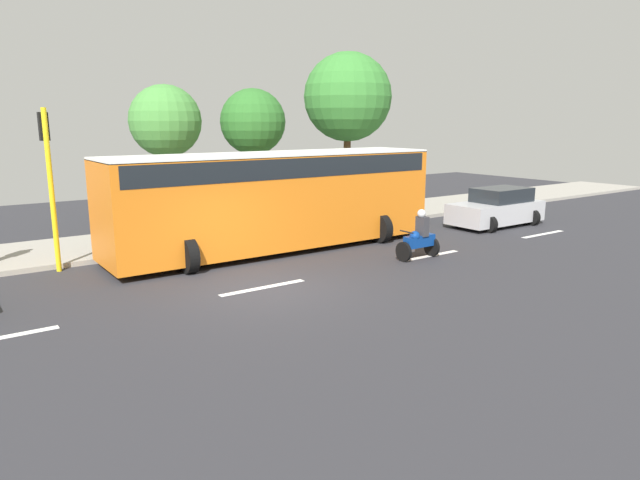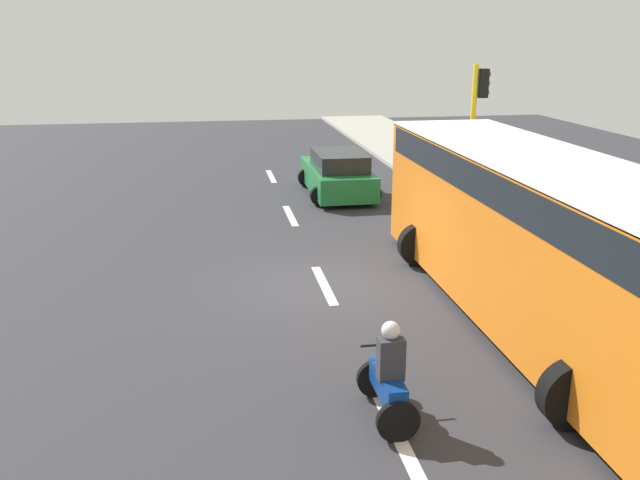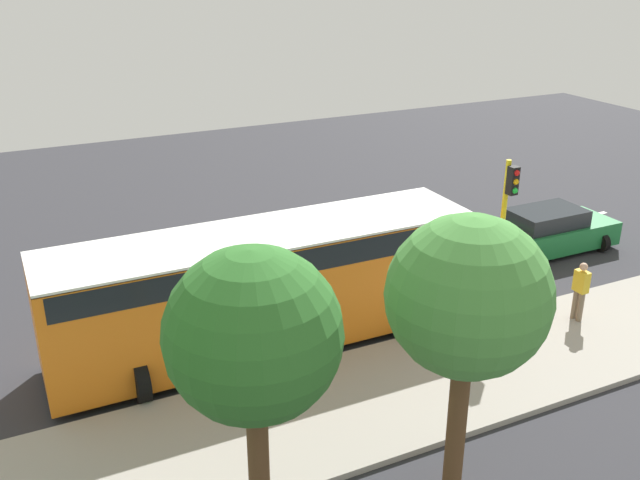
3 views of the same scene
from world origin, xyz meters
The scene contains 11 objects.
ground_plane centered at (0.00, 0.00, -0.05)m, with size 40.00×60.00×0.10m, color #2D2D33.
sidewalk centered at (7.00, 0.00, 0.07)m, with size 4.00×60.00×0.15m, color #9E998E.
lane_stripe_north centered at (0.00, -6.00, 0.01)m, with size 0.20×2.40×0.01m, color white.
lane_stripe_mid centered at (0.00, 0.00, 0.01)m, with size 0.20×2.40×0.01m, color white.
lane_stripe_south centered at (0.00, 6.00, 0.01)m, with size 0.20×2.40×0.01m, color white.
lane_stripe_far_south centered at (0.00, 12.00, 0.01)m, with size 0.20×2.40×0.01m, color white.
car_green centered at (1.93, 8.50, 0.71)m, with size 2.31×4.42×1.52m.
city_bus centered at (3.54, -2.55, 1.85)m, with size 3.20×11.00×3.16m.
motorcycle centered at (-0.04, -5.45, 0.64)m, with size 0.60×1.30×1.53m.
pedestrian_near_signal centered at (6.25, 5.51, 1.06)m, with size 0.40×0.24×1.69m.
traffic_light_corner centered at (4.85, 3.88, 2.93)m, with size 0.49×0.24×4.50m.
Camera 2 is at (-2.39, -13.74, 5.26)m, focal length 38.23 mm.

